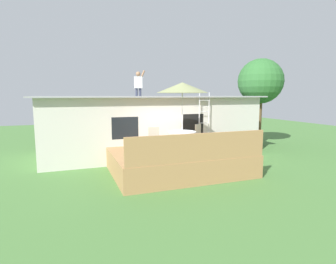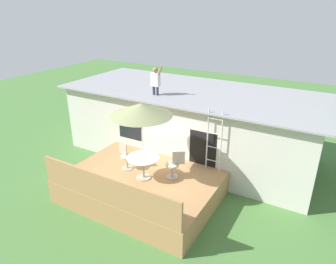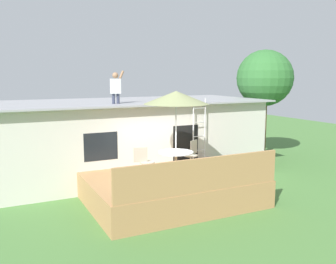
{
  "view_description": "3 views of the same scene",
  "coord_description": "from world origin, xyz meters",
  "px_view_note": "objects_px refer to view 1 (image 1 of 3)",
  "views": [
    {
      "loc": [
        -3.85,
        -9.3,
        2.87
      ],
      "look_at": [
        -0.07,
        0.84,
        1.41
      ],
      "focal_mm": 29.0,
      "sensor_mm": 36.0,
      "label": 1
    },
    {
      "loc": [
        5.02,
        -7.09,
        6.04
      ],
      "look_at": [
        0.31,
        1.11,
        1.99
      ],
      "focal_mm": 32.2,
      "sensor_mm": 36.0,
      "label": 2
    },
    {
      "loc": [
        -4.85,
        -9.7,
        3.77
      ],
      "look_at": [
        0.28,
        0.71,
        2.01
      ],
      "focal_mm": 39.63,
      "sensor_mm": 36.0,
      "label": 3
    }
  ],
  "objects_px": {
    "patio_table": "(182,136)",
    "patio_umbrella": "(182,88)",
    "step_ladder": "(204,117)",
    "patio_chair_left": "(157,139)",
    "person_figure": "(138,82)",
    "backyard_tree": "(260,82)",
    "patio_chair_right": "(196,136)"
  },
  "relations": [
    {
      "from": "patio_chair_right",
      "to": "backyard_tree",
      "type": "height_order",
      "value": "backyard_tree"
    },
    {
      "from": "patio_umbrella",
      "to": "backyard_tree",
      "type": "distance_m",
      "value": 7.53
    },
    {
      "from": "patio_table",
      "to": "backyard_tree",
      "type": "relative_size",
      "value": 0.21
    },
    {
      "from": "person_figure",
      "to": "backyard_tree",
      "type": "relative_size",
      "value": 0.22
    },
    {
      "from": "patio_table",
      "to": "patio_umbrella",
      "type": "bearing_deg",
      "value": 0.0
    },
    {
      "from": "patio_chair_left",
      "to": "patio_chair_right",
      "type": "relative_size",
      "value": 1.0
    },
    {
      "from": "patio_chair_left",
      "to": "backyard_tree",
      "type": "bearing_deg",
      "value": 40.74
    },
    {
      "from": "patio_table",
      "to": "backyard_tree",
      "type": "xyz_separation_m",
      "value": [
        6.5,
        3.77,
        2.25
      ]
    },
    {
      "from": "step_ladder",
      "to": "backyard_tree",
      "type": "relative_size",
      "value": 0.44
    },
    {
      "from": "patio_umbrella",
      "to": "step_ladder",
      "type": "xyz_separation_m",
      "value": [
        1.76,
        1.59,
        -1.25
      ]
    },
    {
      "from": "patio_table",
      "to": "patio_umbrella",
      "type": "height_order",
      "value": "patio_umbrella"
    },
    {
      "from": "patio_umbrella",
      "to": "patio_chair_left",
      "type": "xyz_separation_m",
      "value": [
        -0.89,
        0.24,
        -1.89
      ]
    },
    {
      "from": "step_ladder",
      "to": "patio_chair_right",
      "type": "height_order",
      "value": "step_ladder"
    },
    {
      "from": "person_figure",
      "to": "backyard_tree",
      "type": "distance_m",
      "value": 7.63
    },
    {
      "from": "patio_chair_left",
      "to": "backyard_tree",
      "type": "distance_m",
      "value": 8.53
    },
    {
      "from": "patio_umbrella",
      "to": "patio_table",
      "type": "bearing_deg",
      "value": 180.0
    },
    {
      "from": "patio_umbrella",
      "to": "step_ladder",
      "type": "relative_size",
      "value": 1.15
    },
    {
      "from": "patio_umbrella",
      "to": "patio_chair_left",
      "type": "height_order",
      "value": "patio_umbrella"
    },
    {
      "from": "patio_table",
      "to": "patio_chair_left",
      "type": "relative_size",
      "value": 1.13
    },
    {
      "from": "patio_chair_right",
      "to": "patio_table",
      "type": "bearing_deg",
      "value": 0.0
    },
    {
      "from": "patio_umbrella",
      "to": "patio_chair_right",
      "type": "relative_size",
      "value": 2.76
    },
    {
      "from": "step_ladder",
      "to": "patio_chair_left",
      "type": "xyz_separation_m",
      "value": [
        -2.65,
        -1.35,
        -0.64
      ]
    },
    {
      "from": "step_ladder",
      "to": "patio_table",
      "type": "bearing_deg",
      "value": -137.8
    },
    {
      "from": "patio_chair_right",
      "to": "patio_chair_left",
      "type": "bearing_deg",
      "value": -22.59
    },
    {
      "from": "patio_table",
      "to": "patio_chair_right",
      "type": "height_order",
      "value": "patio_chair_right"
    },
    {
      "from": "patio_table",
      "to": "patio_umbrella",
      "type": "distance_m",
      "value": 1.76
    },
    {
      "from": "backyard_tree",
      "to": "patio_chair_right",
      "type": "bearing_deg",
      "value": -150.24
    },
    {
      "from": "person_figure",
      "to": "patio_umbrella",
      "type": "bearing_deg",
      "value": -67.5
    },
    {
      "from": "patio_umbrella",
      "to": "patio_chair_right",
      "type": "distance_m",
      "value": 2.14
    },
    {
      "from": "person_figure",
      "to": "patio_chair_right",
      "type": "xyz_separation_m",
      "value": [
        1.87,
        -1.9,
        -2.19
      ]
    },
    {
      "from": "step_ladder",
      "to": "patio_chair_right",
      "type": "xyz_separation_m",
      "value": [
        -0.9,
        -1.05,
        -0.64
      ]
    },
    {
      "from": "patio_umbrella",
      "to": "backyard_tree",
      "type": "relative_size",
      "value": 0.51
    }
  ]
}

